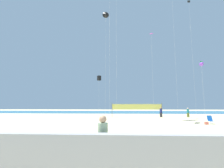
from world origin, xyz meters
TOP-DOWN VIEW (x-y plane):
  - ground_plane at (0.00, 0.00)m, footprint 120.00×120.00m
  - ocean_band at (0.00, 33.41)m, footprint 120.00×20.00m
  - boardwalk_ledge at (0.00, -9.59)m, footprint 28.00×0.44m
  - mother_figure at (-0.56, -8.92)m, footprint 0.37×0.37m
  - toddler_figure at (-0.19, -8.84)m, footprint 0.20×0.20m
  - beachgoer_teal_shirt at (11.28, 13.29)m, footprint 0.36×0.36m
  - beachgoer_navy_shirt at (6.72, 12.96)m, footprint 0.38×0.38m
  - folding_beach_chair at (9.66, 3.35)m, footprint 0.52×0.65m
  - volleyball_net at (2.75, 12.78)m, footprint 8.49×0.82m
  - beach_handbag at (8.91, 2.71)m, footprint 0.36×0.18m
  - kite_violet_inflatable at (12.56, 10.30)m, footprint 1.14×1.82m
  - kite_black_box at (-3.83, 13.32)m, footprint 0.75×0.75m
  - kite_black_delta at (-2.48, 11.17)m, footprint 1.20×0.66m
  - kite_magenta_diamond at (5.17, 11.00)m, footprint 0.51×0.53m
  - kite_black_diamond at (13.08, 14.24)m, footprint 0.63×0.63m

SIDE VIEW (x-z plane):
  - ground_plane at x=0.00m, z-range 0.00..0.00m
  - ocean_band at x=0.00m, z-range 0.00..0.01m
  - beach_handbag at x=8.91m, z-range 0.00..0.29m
  - toddler_figure at x=-0.19m, z-range 0.03..0.89m
  - folding_beach_chair at x=9.66m, z-range 0.02..0.91m
  - boardwalk_ledge at x=0.00m, z-range 0.00..1.09m
  - beachgoer_teal_shirt at x=11.28m, z-range 0.05..1.62m
  - mother_figure at x=-0.56m, z-range 0.06..1.69m
  - beachgoer_navy_shirt at x=6.72m, z-range 0.06..1.70m
  - volleyball_net at x=2.75m, z-range 0.44..2.84m
  - kite_black_box at x=-3.83m, z-range 3.17..10.37m
  - kite_violet_inflatable at x=12.56m, z-range 3.92..12.70m
  - kite_magenta_diamond at x=5.17m, z-range 6.37..20.34m
  - kite_black_delta at x=-2.48m, z-range 8.50..26.72m
  - kite_black_diamond at x=13.08m, z-range 9.59..31.33m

